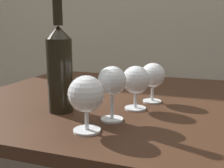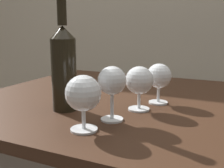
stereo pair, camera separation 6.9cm
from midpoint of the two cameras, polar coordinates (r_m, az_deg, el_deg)
name	(u,v)px [view 1 (the left image)]	position (r m, az deg, el deg)	size (l,w,h in m)	color
dining_table	(150,131)	(0.93, 5.64, -9.57)	(1.20, 0.87, 0.77)	#382114
wine_glass_port	(86,96)	(0.62, -8.47, -2.41)	(0.08, 0.08, 0.13)	white
wine_glass_merlot	(112,82)	(0.69, -2.87, 0.36)	(0.07, 0.07, 0.14)	white
wine_glass_cabernet	(136,81)	(0.79, 2.41, 0.60)	(0.08, 0.08, 0.13)	white
wine_glass_amber	(153,76)	(0.86, 6.14, 1.65)	(0.08, 0.08, 0.12)	white
wine_bottle	(60,67)	(0.78, -13.20, 3.44)	(0.07, 0.07, 0.32)	black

